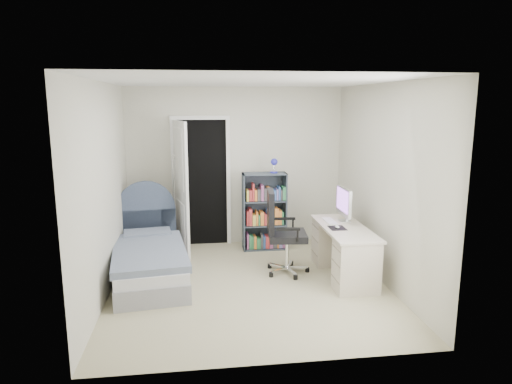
{
  "coord_description": "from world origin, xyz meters",
  "views": [
    {
      "loc": [
        -0.63,
        -5.39,
        2.26
      ],
      "look_at": [
        0.12,
        0.24,
        1.14
      ],
      "focal_mm": 32.0,
      "sensor_mm": 36.0,
      "label": 1
    }
  ],
  "objects": [
    {
      "name": "room_shell",
      "position": [
        0.0,
        0.0,
        1.25
      ],
      "size": [
        3.5,
        3.7,
        2.6
      ],
      "color": "tan",
      "rests_on": "ground"
    },
    {
      "name": "bed",
      "position": [
        -1.26,
        0.42,
        0.26
      ],
      "size": [
        1.1,
        1.96,
        1.15
      ],
      "color": "gray",
      "rests_on": "ground"
    },
    {
      "name": "bookcase",
      "position": [
        0.42,
        1.42,
        0.55
      ],
      "size": [
        0.67,
        0.29,
        1.43
      ],
      "color": "#3A4550",
      "rests_on": "ground"
    },
    {
      "name": "office_chair",
      "position": [
        0.47,
        0.37,
        0.62
      ],
      "size": [
        0.59,
        0.61,
        1.13
      ],
      "color": "silver",
      "rests_on": "ground"
    },
    {
      "name": "door",
      "position": [
        -0.75,
        1.52,
        1.03
      ],
      "size": [
        0.92,
        0.81,
        2.06
      ],
      "color": "black",
      "rests_on": "ground"
    },
    {
      "name": "nightstand",
      "position": [
        -1.32,
        1.59,
        0.4
      ],
      "size": [
        0.41,
        0.41,
        0.61
      ],
      "color": "#D6B083",
      "rests_on": "ground"
    },
    {
      "name": "desk",
      "position": [
        1.27,
        0.14,
        0.37
      ],
      "size": [
        0.55,
        1.39,
        1.14
      ],
      "color": "beige",
      "rests_on": "ground"
    },
    {
      "name": "floor_lamp",
      "position": [
        -0.96,
        1.65,
        0.61
      ],
      "size": [
        0.21,
        0.21,
        1.5
      ],
      "color": "silver",
      "rests_on": "ground"
    }
  ]
}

